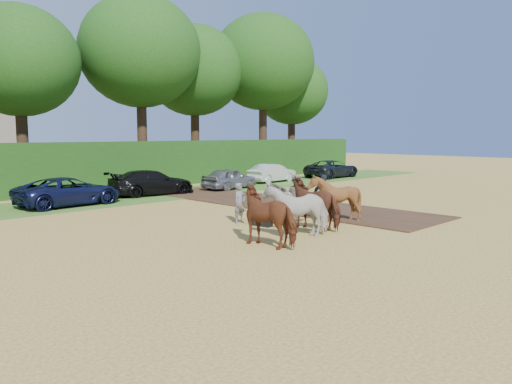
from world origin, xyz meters
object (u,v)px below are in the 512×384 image
(spectator_far, at_px, (324,196))
(parked_cars, at_px, (182,181))
(spectator_near, at_px, (296,197))
(plough_team, at_px, (305,206))

(spectator_far, xyz_separation_m, parked_cars, (1.11, 11.33, -0.20))
(spectator_near, bearing_deg, spectator_far, -98.46)
(spectator_far, distance_m, plough_team, 3.21)
(parked_cars, bearing_deg, spectator_far, -95.58)
(spectator_near, height_order, parked_cars, spectator_near)
(spectator_near, xyz_separation_m, plough_team, (-1.73, -1.88, 0.02))
(spectator_near, distance_m, spectator_far, 1.27)
(plough_team, xyz_separation_m, parked_cars, (4.01, 12.71, -0.24))
(plough_team, bearing_deg, parked_cars, 72.49)
(spectator_near, bearing_deg, parked_cars, 2.77)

